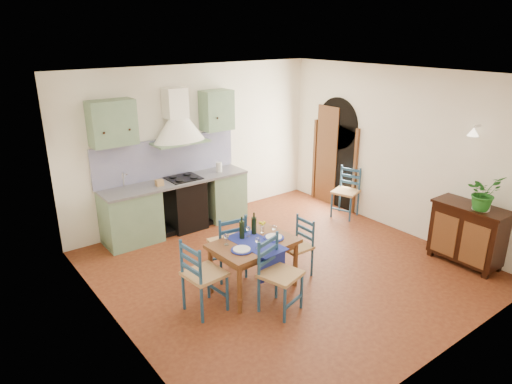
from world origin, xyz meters
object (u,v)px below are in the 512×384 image
dining_table (254,247)px  potted_plant (484,193)px  sideboard (468,232)px  chair_near (278,274)px

dining_table → potted_plant: (2.93, -1.49, 0.56)m
sideboard → potted_plant: 0.70m
chair_near → potted_plant: bearing=-17.3°
dining_table → potted_plant: 3.33m
chair_near → sideboard: 3.12m
sideboard → chair_near: bearing=165.7°
sideboard → potted_plant: potted_plant is taller
chair_near → dining_table: bearing=85.4°
potted_plant → sideboard: bearing=71.2°
chair_near → sideboard: chair_near is taller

